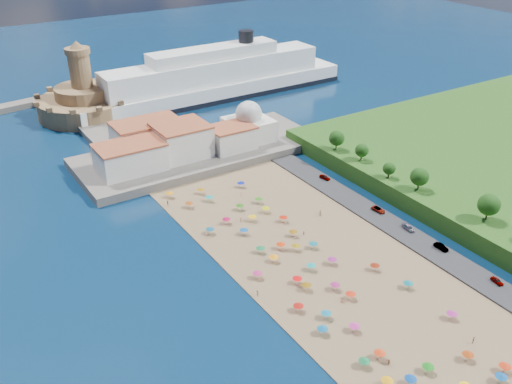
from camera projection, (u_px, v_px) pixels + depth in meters
ground at (294, 259)px, 151.68m from camera, size 700.00×700.00×0.00m
terrace at (200, 152)px, 210.16m from camera, size 90.00×36.00×3.00m
jetty at (110, 135)px, 225.98m from camera, size 18.00×70.00×2.40m
waterfront_buildings at (166, 143)px, 201.48m from camera, size 57.00×29.00×11.00m
domed_building at (249, 124)px, 214.65m from camera, size 16.00×16.00×15.00m
fortress at (85, 101)px, 245.80m from camera, size 40.00×40.00×32.40m
cruise_ship at (214, 80)px, 266.08m from camera, size 134.43×20.96×29.32m
beach_parasols at (314, 273)px, 142.81m from camera, size 32.40×115.76×2.20m
beachgoers at (291, 255)px, 151.56m from camera, size 38.02×97.47×1.88m
parked_cars at (397, 221)px, 166.76m from camera, size 2.41×72.23×1.42m
hillside_trees at (452, 193)px, 163.33m from camera, size 11.75×103.63×7.89m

